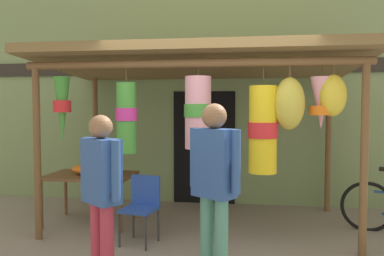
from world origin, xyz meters
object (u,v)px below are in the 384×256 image
object	(u,v)px
folding_chair	(142,203)
customer_foreground	(214,178)
flower_heap_on_table	(97,169)
vendor_in_orange	(102,186)
display_table	(91,179)

from	to	relation	value
folding_chair	customer_foreground	distance (m)	1.56
flower_heap_on_table	vendor_in_orange	xyz separation A→B (m)	(0.82, -1.89, 0.15)
folding_chair	vendor_in_orange	world-z (taller)	vendor_in_orange
customer_foreground	display_table	bearing A→B (deg)	138.61
display_table	customer_foreground	size ratio (longest dim) A/B	0.71
flower_heap_on_table	vendor_in_orange	bearing A→B (deg)	-66.62
flower_heap_on_table	customer_foreground	bearing A→B (deg)	-42.73
display_table	vendor_in_orange	size ratio (longest dim) A/B	0.76
vendor_in_orange	customer_foreground	bearing A→B (deg)	8.95
flower_heap_on_table	display_table	bearing A→B (deg)	175.63
vendor_in_orange	display_table	bearing A→B (deg)	115.74
display_table	folding_chair	bearing A→B (deg)	-34.63
folding_chair	vendor_in_orange	bearing A→B (deg)	-92.23
folding_chair	customer_foreground	xyz separation A→B (m)	(1.00, -1.07, 0.54)
folding_chair	flower_heap_on_table	bearing A→B (deg)	142.76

